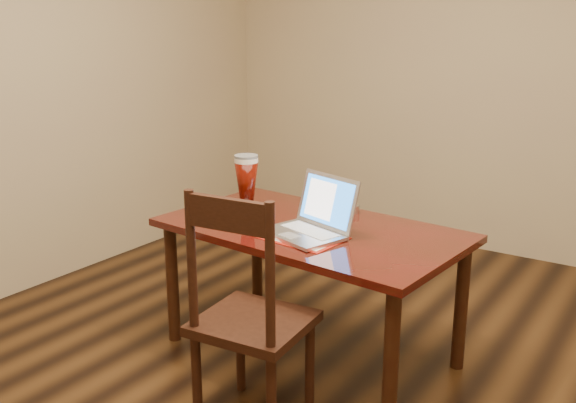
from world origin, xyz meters
The scene contains 2 objects.
dining_table centered at (-0.36, 0.47, 0.61)m, with size 1.49×0.92×1.00m.
dining_chair centered at (-0.24, -0.16, 0.48)m, with size 0.46×0.45×1.01m.
Camera 1 is at (1.18, -2.02, 1.61)m, focal length 40.00 mm.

